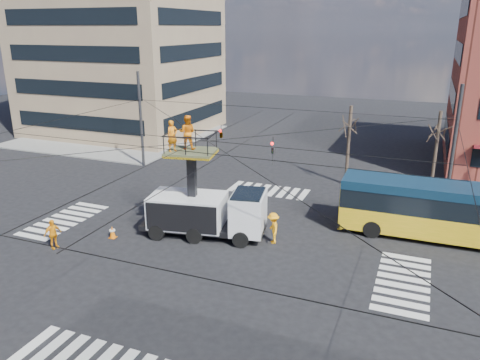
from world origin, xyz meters
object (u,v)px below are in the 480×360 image
at_px(city_bus, 459,212).
at_px(utility_truck, 206,200).
at_px(traffic_cone, 112,232).
at_px(worker_ground, 53,234).
at_px(flagger, 273,228).

bearing_deg(city_bus, utility_truck, -162.31).
relative_size(utility_truck, traffic_cone, 10.24).
height_order(utility_truck, worker_ground, utility_truck).
bearing_deg(worker_ground, flagger, -45.22).
bearing_deg(city_bus, flagger, -157.74).
distance_m(city_bus, traffic_cone, 19.32).
relative_size(worker_ground, flagger, 0.94).
distance_m(utility_truck, traffic_cone, 5.64).
distance_m(utility_truck, city_bus, 13.97).
bearing_deg(worker_ground, traffic_cone, -23.38).
relative_size(utility_truck, city_bus, 0.57).
bearing_deg(flagger, worker_ground, -92.63).
relative_size(city_bus, flagger, 7.24).
xyz_separation_m(traffic_cone, flagger, (8.64, 2.78, 0.53)).
relative_size(utility_truck, worker_ground, 4.40).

